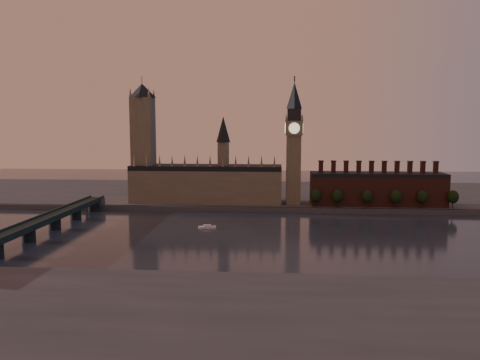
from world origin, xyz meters
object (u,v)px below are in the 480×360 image
object	(u,v)px
big_ben	(294,142)
victoria_tower	(143,138)
river_boat	(207,227)
westminster_bridge	(40,224)

from	to	relation	value
big_ben	victoria_tower	bearing A→B (deg)	177.80
victoria_tower	river_boat	distance (m)	125.47
westminster_bridge	river_boat	distance (m)	107.51
westminster_bridge	big_ben	bearing A→B (deg)	34.33
river_boat	big_ben	bearing A→B (deg)	43.71
victoria_tower	river_boat	size ratio (longest dim) A/B	8.65
westminster_bridge	river_boat	world-z (taller)	westminster_bridge
big_ben	westminster_bridge	distance (m)	205.83
big_ben	river_boat	bearing A→B (deg)	-126.76
victoria_tower	westminster_bridge	size ratio (longest dim) A/B	0.54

